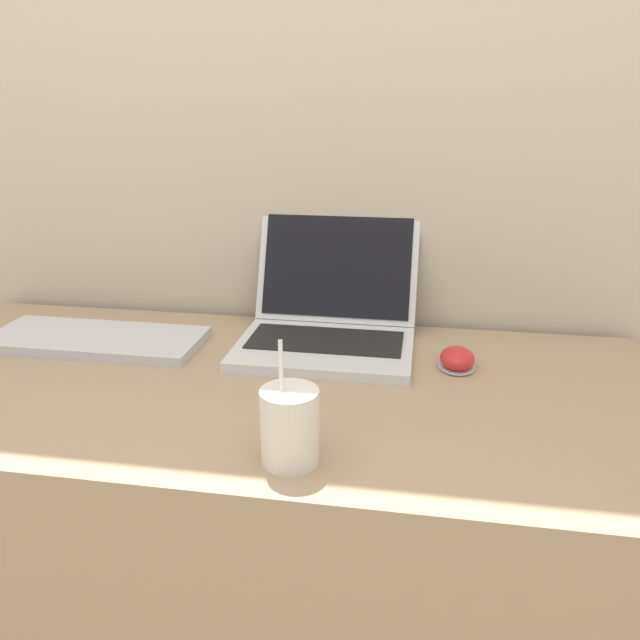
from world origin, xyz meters
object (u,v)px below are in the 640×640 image
computer_mouse (457,359)px  drink_cup (290,425)px  laptop (329,317)px  external_keyboard (96,339)px

computer_mouse → drink_cup: bearing=-123.2°
laptop → external_keyboard: size_ratio=0.80×
laptop → computer_mouse: size_ratio=4.13×
drink_cup → external_keyboard: drink_cup is taller
laptop → external_keyboard: 0.48m
computer_mouse → external_keyboard: 0.72m
external_keyboard → drink_cup: bearing=-36.7°
drink_cup → external_keyboard: size_ratio=0.40×
drink_cup → computer_mouse: bearing=56.8°
laptop → computer_mouse: laptop is taller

